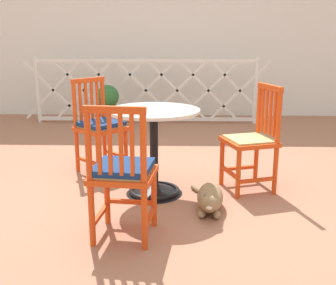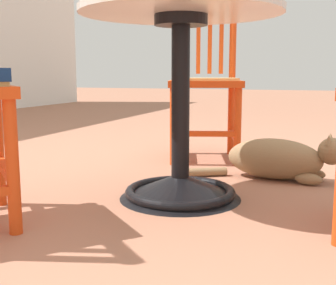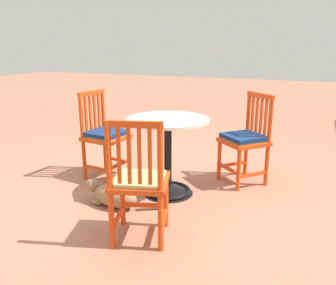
{
  "view_description": "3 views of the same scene",
  "coord_description": "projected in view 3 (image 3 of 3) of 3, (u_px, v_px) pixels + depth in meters",
  "views": [
    {
      "loc": [
        0.14,
        -3.22,
        1.31
      ],
      "look_at": [
        0.05,
        0.15,
        0.44
      ],
      "focal_mm": 44.41,
      "sensor_mm": 36.0,
      "label": 1
    },
    {
      "loc": [
        -1.66,
        -0.41,
        0.49
      ],
      "look_at": [
        -0.24,
        0.1,
        0.25
      ],
      "focal_mm": 46.58,
      "sensor_mm": 36.0,
      "label": 2
    },
    {
      "loc": [
        2.81,
        1.34,
        1.37
      ],
      "look_at": [
        -0.18,
        0.07,
        0.47
      ],
      "focal_mm": 37.58,
      "sensor_mm": 36.0,
      "label": 3
    }
  ],
  "objects": [
    {
      "name": "orange_chair_tucked_in",
      "position": [
        105.0,
        136.0,
        3.69
      ],
      "size": [
        0.44,
        0.44,
        0.91
      ],
      "color": "#D64214",
      "rests_on": "ground_plane"
    },
    {
      "name": "orange_chair_by_planter",
      "position": [
        139.0,
        183.0,
        2.47
      ],
      "size": [
        0.5,
        0.5,
        0.91
      ],
      "color": "#D64214",
      "rests_on": "ground_plane"
    },
    {
      "name": "tabby_cat",
      "position": [
        112.0,
        195.0,
        3.09
      ],
      "size": [
        0.26,
        0.74,
        0.23
      ],
      "color": "#8E704C",
      "rests_on": "ground_plane"
    },
    {
      "name": "ground_plane",
      "position": [
        154.0,
        193.0,
        3.36
      ],
      "size": [
        24.0,
        24.0,
        0.0
      ],
      "primitive_type": "plane",
      "color": "#A36B51"
    },
    {
      "name": "cafe_table",
      "position": [
        168.0,
        165.0,
        3.3
      ],
      "size": [
        0.76,
        0.76,
        0.73
      ],
      "color": "black",
      "rests_on": "ground_plane"
    },
    {
      "name": "orange_chair_near_fence",
      "position": [
        245.0,
        140.0,
        3.54
      ],
      "size": [
        0.56,
        0.56,
        0.91
      ],
      "color": "#D64214",
      "rests_on": "ground_plane"
    }
  ]
}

